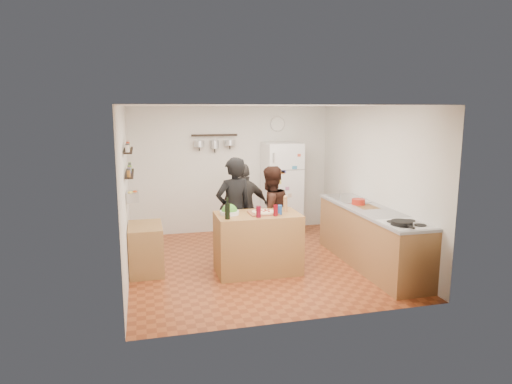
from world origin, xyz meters
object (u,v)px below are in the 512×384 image
object	(u,v)px
salad_bowl	(229,213)
red_bowl	(358,202)
prep_island	(258,243)
wall_clock	(278,124)
person_center	(270,213)
counter_run	(371,238)
salt_canister	(279,210)
fridge	(282,188)
skillet	(402,223)
pepper_mill	(285,205)
person_left	(234,211)
person_back	(244,208)
side_table	(146,249)
wine_bottle	(227,211)

from	to	relation	value
salad_bowl	red_bowl	xyz separation A→B (m)	(2.17, 0.15, 0.03)
prep_island	wall_clock	distance (m)	3.17
person_center	counter_run	bearing A→B (deg)	132.75
salt_canister	counter_run	bearing A→B (deg)	-1.83
fridge	skillet	bearing A→B (deg)	-78.83
pepper_mill	salt_canister	world-z (taller)	pepper_mill
pepper_mill	wall_clock	world-z (taller)	wall_clock
person_left	person_center	xyz separation A→B (m)	(0.61, 0.05, -0.08)
prep_island	pepper_mill	world-z (taller)	pepper_mill
salt_canister	wall_clock	size ratio (longest dim) A/B	0.46
person_left	fridge	distance (m)	2.07
person_center	prep_island	bearing A→B (deg)	38.24
person_center	skillet	xyz separation A→B (m)	(1.34, -1.73, 0.18)
salad_bowl	skillet	xyz separation A→B (m)	(2.12, -1.21, 0.01)
salt_canister	person_left	size ratio (longest dim) A/B	0.08
salad_bowl	salt_canister	bearing A→B (deg)	-13.28
counter_run	red_bowl	distance (m)	0.63
salt_canister	skillet	bearing A→B (deg)	-36.69
person_center	person_back	world-z (taller)	person_center
red_bowl	fridge	xyz separation A→B (m)	(-0.70, 1.93, -0.07)
salad_bowl	counter_run	size ratio (longest dim) A/B	0.11
person_left	skillet	size ratio (longest dim) A/B	5.93
pepper_mill	fridge	distance (m)	2.17
person_center	person_back	bearing A→B (deg)	-79.03
salad_bowl	wall_clock	distance (m)	3.07
skillet	side_table	xyz separation A→B (m)	(-3.34, 1.58, -0.58)
salad_bowl	wine_bottle	distance (m)	0.29
salt_canister	side_table	bearing A→B (deg)	164.50
fridge	side_table	world-z (taller)	fridge
prep_island	person_center	distance (m)	0.75
salt_canister	pepper_mill	bearing A→B (deg)	48.58
wine_bottle	pepper_mill	bearing A→B (deg)	15.87
person_left	side_table	world-z (taller)	person_left
salad_bowl	prep_island	bearing A→B (deg)	-6.79
person_left	fridge	world-z (taller)	fridge
pepper_mill	fridge	bearing A→B (deg)	74.02
salad_bowl	skillet	size ratio (longest dim) A/B	0.99
wine_bottle	salt_canister	xyz separation A→B (m)	(0.80, 0.10, -0.04)
pepper_mill	person_back	size ratio (longest dim) A/B	0.13
person_center	pepper_mill	bearing A→B (deg)	80.22
person_center	red_bowl	distance (m)	1.45
person_center	fridge	distance (m)	1.71
prep_island	wall_clock	world-z (taller)	wall_clock
fridge	person_left	bearing A→B (deg)	-128.98
wine_bottle	pepper_mill	size ratio (longest dim) A/B	1.12
fridge	prep_island	bearing A→B (deg)	-116.14
salt_canister	person_center	world-z (taller)	person_center
salad_bowl	person_back	distance (m)	1.16
wall_clock	pepper_mill	bearing A→B (deg)	-103.89
salad_bowl	fridge	world-z (taller)	fridge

